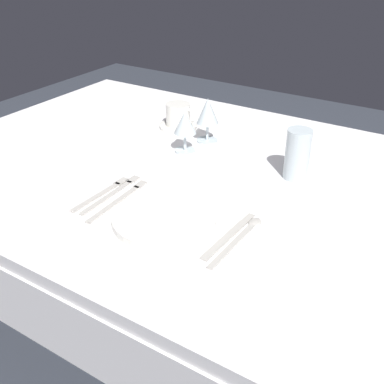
% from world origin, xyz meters
% --- Properties ---
extents(ground_plane, '(6.00, 6.00, 0.00)m').
position_xyz_m(ground_plane, '(0.00, 0.00, 0.00)').
color(ground_plane, '#383D47').
extents(dining_table, '(1.80, 1.11, 0.74)m').
position_xyz_m(dining_table, '(0.00, 0.00, 0.66)').
color(dining_table, white).
rests_on(dining_table, ground).
extents(dinner_plate, '(0.25, 0.25, 0.02)m').
position_xyz_m(dinner_plate, '(-0.01, -0.26, 0.75)').
color(dinner_plate, white).
rests_on(dinner_plate, dining_table).
extents(fork_outer, '(0.03, 0.23, 0.00)m').
position_xyz_m(fork_outer, '(-0.16, -0.24, 0.74)').
color(fork_outer, beige).
rests_on(fork_outer, dining_table).
extents(fork_inner, '(0.02, 0.22, 0.00)m').
position_xyz_m(fork_inner, '(-0.19, -0.23, 0.74)').
color(fork_inner, beige).
rests_on(fork_inner, dining_table).
extents(fork_salad, '(0.02, 0.20, 0.00)m').
position_xyz_m(fork_salad, '(-0.22, -0.24, 0.74)').
color(fork_salad, beige).
rests_on(fork_salad, dining_table).
extents(dinner_knife, '(0.03, 0.21, 0.00)m').
position_xyz_m(dinner_knife, '(0.15, -0.24, 0.74)').
color(dinner_knife, beige).
rests_on(dinner_knife, dining_table).
extents(spoon_soup, '(0.03, 0.22, 0.01)m').
position_xyz_m(spoon_soup, '(0.17, -0.22, 0.74)').
color(spoon_soup, beige).
rests_on(spoon_soup, dining_table).
extents(saucer_left, '(0.13, 0.13, 0.01)m').
position_xyz_m(saucer_left, '(-0.31, 0.24, 0.74)').
color(saucer_left, white).
rests_on(saucer_left, dining_table).
extents(coffee_cup_left, '(0.11, 0.08, 0.07)m').
position_xyz_m(coffee_cup_left, '(-0.30, 0.24, 0.79)').
color(coffee_cup_left, white).
rests_on(coffee_cup_left, saucer_left).
extents(wine_glass_centre, '(0.07, 0.07, 0.14)m').
position_xyz_m(wine_glass_centre, '(-0.16, 0.19, 0.84)').
color(wine_glass_centre, silver).
rests_on(wine_glass_centre, dining_table).
extents(wine_glass_left, '(0.07, 0.07, 0.13)m').
position_xyz_m(wine_glass_left, '(-0.18, 0.09, 0.83)').
color(wine_glass_left, silver).
rests_on(wine_glass_left, dining_table).
extents(drink_tumbler, '(0.07, 0.07, 0.14)m').
position_xyz_m(drink_tumbler, '(0.17, 0.11, 0.80)').
color(drink_tumbler, silver).
rests_on(drink_tumbler, dining_table).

